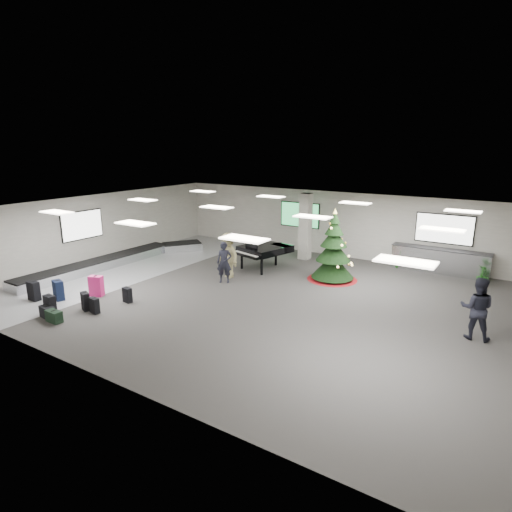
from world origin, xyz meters
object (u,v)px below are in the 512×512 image
Objects in this scene: service_counter at (439,261)px; potted_plant_right at (483,275)px; pink_suitcase at (96,286)px; christmas_tree at (333,256)px; baggage_carousel at (118,260)px; grand_piano at (263,250)px; potted_plant_left at (399,258)px; traveler_b at (228,255)px; traveler_bench at (477,308)px; traveler_a at (224,262)px.

potted_plant_right is (1.79, -0.93, -0.13)m from service_counter.
christmas_tree is (6.55, 6.59, 0.63)m from pink_suitcase.
grand_piano is (6.05, 3.09, 0.66)m from baggage_carousel.
baggage_carousel is at bearing -149.47° from potted_plant_left.
grand_piano is 1.30× the size of traveler_b.
christmas_tree is at bearing -154.85° from potted_plant_right.
grand_piano is 9.32m from traveler_bench.
service_counter is 2.41× the size of traveler_a.
potted_plant_right is (-0.33, 5.47, -0.51)m from traveler_bench.
traveler_b is 7.81m from potted_plant_left.
traveler_b is (-0.53, -1.87, 0.08)m from grand_piano.
traveler_a is 2.03× the size of potted_plant_right.
pink_suitcase is (-10.08, -10.01, -0.16)m from service_counter.
potted_plant_right reaches higher than pink_suitcase.
service_counter is 7.71m from grand_piano.
service_counter is 1.37× the size of christmas_tree.
service_counter is at bearing 152.63° from potted_plant_right.
grand_piano is at bearing -22.62° from traveler_bench.
baggage_carousel is 5.70m from traveler_b.
grand_piano is 3.01× the size of potted_plant_right.
traveler_bench is (14.96, 0.34, 0.71)m from baggage_carousel.
potted_plant_right is at bearing 25.15° from christmas_tree.
traveler_b reaches higher than baggage_carousel.
service_counter is at bearing 13.55° from traveler_a.
grand_piano reaches higher than pink_suitcase.
potted_plant_right reaches higher than baggage_carousel.
traveler_bench is at bearing 1.31° from baggage_carousel.
potted_plant_right is (8.58, 2.72, -0.46)m from grand_piano.
grand_piano reaches higher than potted_plant_left.
potted_plant_left is at bearing -174.90° from service_counter.
service_counter reaches higher than potted_plant_right.
traveler_a reaches higher than potted_plant_left.
pink_suitcase is at bearing -134.85° from christmas_tree.
traveler_a is (-0.27, -2.51, -0.04)m from grand_piano.
traveler_bench is at bearing -71.68° from service_counter.
christmas_tree is 4.33m from traveler_b.
traveler_b is at bearing -151.08° from christmas_tree.
pink_suitcase is at bearing -142.58° from potted_plant_right.
baggage_carousel is 5.84m from traveler_a.
traveler_bench is 2.11× the size of potted_plant_left.
baggage_carousel is 14.98m from traveler_bench.
christmas_tree is at bearing 23.20° from pink_suitcase.
traveler_b is at bearing 12.40° from baggage_carousel.
baggage_carousel is 3.28× the size of christmas_tree.
baggage_carousel is 12.96m from potted_plant_left.
traveler_b is (2.76, 4.49, 0.57)m from pink_suitcase.
service_counter is 14.21m from pink_suitcase.
service_counter is 6.74m from traveler_bench.
potted_plant_right is at bearing -92.06° from traveler_bench.
potted_plant_left is at bearing 30.53° from baggage_carousel.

